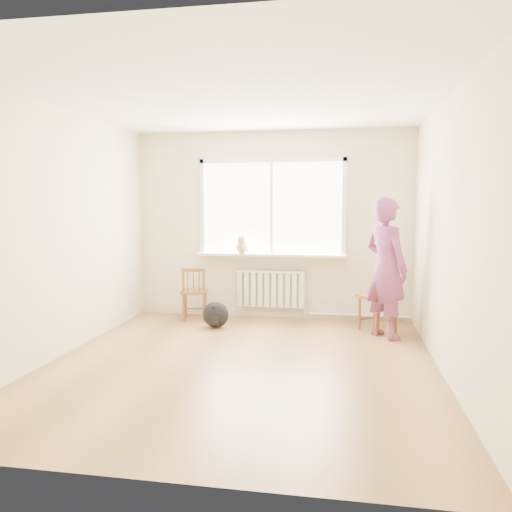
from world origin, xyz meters
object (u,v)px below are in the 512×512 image
at_px(chair_left, 194,293).
at_px(person, 386,268).
at_px(backpack, 216,315).
at_px(cat, 243,245).
at_px(chair_right, 380,299).

xyz_separation_m(chair_left, person, (2.61, -0.50, 0.48)).
distance_m(chair_left, backpack, 0.60).
bearing_deg(cat, person, -24.77).
bearing_deg(chair_right, cat, -51.22).
distance_m(person, backpack, 2.31).
bearing_deg(chair_left, backpack, 125.50).
height_order(chair_right, person, person).
relative_size(chair_left, cat, 1.75).
bearing_deg(person, backpack, 47.32).
bearing_deg(chair_right, person, 61.63).
relative_size(chair_right, person, 0.50).
xyz_separation_m(chair_right, cat, (-1.91, 0.46, 0.63)).
bearing_deg(chair_right, backpack, -34.39).
bearing_deg(chair_right, chair_left, -43.27).
bearing_deg(chair_left, chair_right, 162.32).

